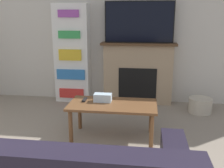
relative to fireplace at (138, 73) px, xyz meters
The scene contains 8 objects.
wall_back 0.92m from the fireplace, 160.35° to the left, with size 6.50×0.06×2.70m.
fireplace is the anchor object (origin of this frame).
tv 0.87m from the fireplace, 90.00° to the right, with size 1.14×0.03×0.68m.
coffee_table 1.47m from the fireplace, 100.01° to the right, with size 1.08×0.56×0.45m.
tissue_box 1.42m from the fireplace, 105.88° to the right, with size 0.22×0.12×0.10m.
remote_control 1.50m from the fireplace, 114.63° to the right, with size 0.04×0.15×0.02m.
bookshelf 1.20m from the fireplace, behind, with size 0.60×0.29×1.71m.
storage_basket 1.16m from the fireplace, 19.76° to the right, with size 0.36×0.36×0.24m.
Camera 1 is at (0.54, -0.57, 1.50)m, focal length 42.00 mm.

